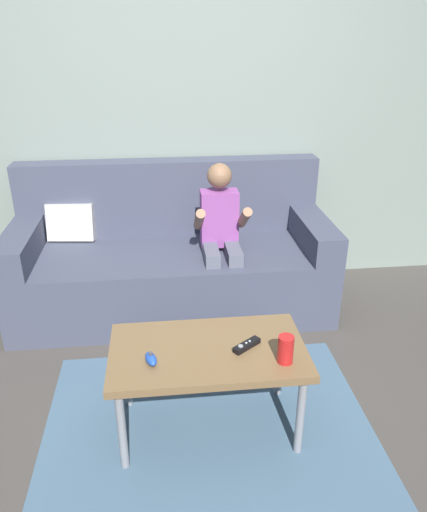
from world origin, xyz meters
TOP-DOWN VIEW (x-y plane):
  - ground_plane at (0.00, 0.00)m, footprint 9.33×9.33m
  - wall_back at (0.00, 1.77)m, footprint 4.67×0.05m
  - couch at (-0.13, 1.38)m, footprint 1.99×0.80m
  - person_seated_on_couch at (0.17, 1.20)m, footprint 0.32×0.40m
  - coffee_table at (-0.01, 0.21)m, footprint 0.85×0.48m
  - area_rug at (-0.01, 0.21)m, footprint 1.52×1.18m
  - game_remote_black_near_edge at (0.16, 0.19)m, footprint 0.13×0.11m
  - nunchuk_blue at (-0.25, 0.13)m, footprint 0.07×0.10m
  - soda_can at (0.30, 0.08)m, footprint 0.07×0.07m

SIDE VIEW (x-z plane):
  - ground_plane at x=0.00m, z-range 0.00..0.00m
  - area_rug at x=-0.01m, z-range 0.00..0.01m
  - couch at x=-0.13m, z-range -0.14..0.77m
  - coffee_table at x=-0.01m, z-range 0.17..0.61m
  - game_remote_black_near_edge at x=0.16m, z-range 0.44..0.47m
  - nunchuk_blue at x=-0.25m, z-range 0.43..0.49m
  - soda_can at x=0.30m, z-range 0.44..0.56m
  - person_seated_on_couch at x=0.17m, z-range 0.07..1.05m
  - wall_back at x=0.00m, z-range 0.00..2.50m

